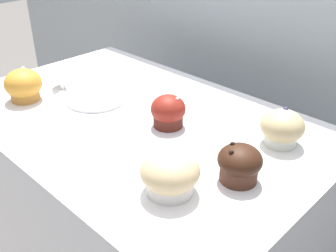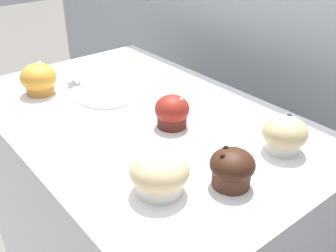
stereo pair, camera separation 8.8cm
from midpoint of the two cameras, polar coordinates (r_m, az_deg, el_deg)
The scene contains 9 objects.
wall_back at distance 1.46m, azimuth 11.39°, elevation 7.89°, with size 3.20×0.10×1.80m, color #A8B2B7.
display_counter at distance 1.32m, azimuth -6.13°, elevation -16.98°, with size 1.00×0.64×0.94m, color silver.
muffin_front_center at distance 0.74m, azimuth -3.15°, elevation -7.04°, with size 0.11×0.11×0.09m.
muffin_back_left at distance 0.96m, azimuth -2.61°, elevation 2.02°, with size 0.09×0.09×0.08m.
muffin_back_right at distance 1.18m, azimuth -22.28°, elevation 5.40°, with size 0.10×0.10×0.09m.
muffin_front_left at distance 0.77m, azimuth 7.14°, elevation -5.54°, with size 0.09×0.09×0.08m.
muffin_front_right at distance 0.91m, azimuth 13.58°, elevation -0.39°, with size 0.10×0.10×0.09m.
serving_plate at distance 1.13m, azimuth -12.53°, elevation 3.86°, with size 0.17×0.17×0.01m.
price_card at distance 1.24m, azimuth -17.39°, elevation 6.74°, with size 0.06×0.06×0.06m.
Camera 1 is at (0.70, -0.58, 1.42)m, focal length 42.00 mm.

